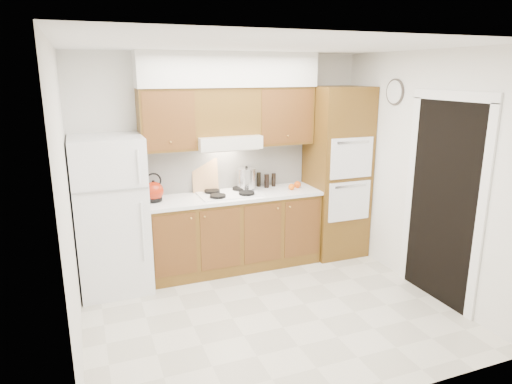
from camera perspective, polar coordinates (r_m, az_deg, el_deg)
floor at (r=4.83m, az=1.70°, el=-14.64°), size 3.60×3.60×0.00m
ceiling at (r=4.22m, az=1.98°, el=17.86°), size 3.60×3.60×0.00m
wall_back at (r=5.72m, az=-4.08°, el=3.93°), size 3.60×0.02×2.60m
wall_left at (r=4.02m, az=-22.52°, el=-1.87°), size 0.02×3.00×2.60m
wall_right at (r=5.30m, az=20.06°, el=2.19°), size 0.02×3.00×2.60m
fridge at (r=5.24m, az=-17.62°, el=-2.72°), size 0.75×0.72×1.72m
base_cabinets at (r=5.68m, az=-2.77°, el=-5.04°), size 2.11×0.60×0.90m
countertop at (r=5.53m, az=-2.80°, el=-0.48°), size 2.13×0.62×0.04m
backsplash at (r=5.73m, az=-3.78°, el=3.14°), size 2.11×0.03×0.56m
oven_cabinet at (r=6.06m, az=10.03°, el=2.41°), size 0.70×0.65×2.20m
upper_cab_left at (r=5.32m, az=-11.11°, el=8.86°), size 0.63×0.33×0.70m
upper_cab_right at (r=5.74m, az=3.24°, el=9.53°), size 0.73×0.33×0.70m
range_hood at (r=5.46m, az=-3.67°, el=6.34°), size 0.75×0.45×0.15m
upper_cab_over_hood at (r=5.47m, az=-3.93°, el=10.05°), size 0.75×0.33×0.55m
soffit at (r=5.46m, az=-3.45°, el=15.04°), size 2.13×0.36×0.40m
cooktop at (r=5.52m, az=-3.36°, el=-0.22°), size 0.74×0.50×0.01m
doorway at (r=5.10m, az=22.27°, el=-1.39°), size 0.02×0.90×2.10m
wall_clock at (r=5.61m, az=16.98°, el=11.87°), size 0.02×0.30×0.30m
kettle at (r=5.30m, az=-12.65°, el=0.09°), size 0.26×0.26×0.22m
cutting_board at (r=5.64m, az=-6.38°, el=2.05°), size 0.33×0.14×0.42m
stock_pot at (r=5.68m, az=-1.21°, el=1.71°), size 0.26×0.26×0.24m
condiment_a at (r=5.88m, az=0.35°, el=1.59°), size 0.06×0.06×0.18m
condiment_b at (r=5.89m, az=2.23°, el=1.54°), size 0.07×0.07×0.17m
condiment_c at (r=5.82m, az=1.34°, el=1.40°), size 0.08×0.08×0.17m
orange_near at (r=5.83m, az=5.21°, el=0.93°), size 0.11×0.11×0.09m
orange_far at (r=5.72m, az=4.47°, el=0.64°), size 0.09×0.09×0.08m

